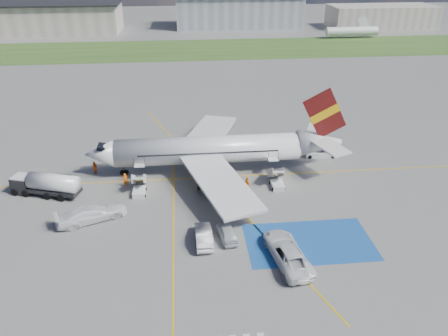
{
  "coord_description": "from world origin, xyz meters",
  "views": [
    {
      "loc": [
        -3.3,
        -42.06,
        29.6
      ],
      "look_at": [
        1.7,
        7.97,
        3.5
      ],
      "focal_mm": 35.0,
      "sensor_mm": 36.0,
      "label": 1
    }
  ],
  "objects": [
    {
      "name": "airstairs_fwd",
      "position": [
        -9.5,
        8.7,
        0.62
      ],
      "size": [
        1.9,
        5.2,
        3.6
      ],
      "color": "silver",
      "rests_on": "ground"
    },
    {
      "name": "terminal_centre",
      "position": [
        20.0,
        135.0,
        6.0
      ],
      "size": [
        48.0,
        18.0,
        12.0
      ],
      "primitive_type": "cube",
      "color": "gray",
      "rests_on": "ground"
    },
    {
      "name": "belt_loader",
      "position": [
        17.69,
        17.1,
        0.38
      ],
      "size": [
        5.19,
        2.2,
        1.53
      ],
      "rotation": [
        0.0,
        0.0,
        -0.07
      ],
      "color": "silver",
      "rests_on": "ground"
    },
    {
      "name": "staging_box",
      "position": [
        10.0,
        -4.0,
        0.01
      ],
      "size": [
        14.0,
        8.0,
        0.01
      ],
      "primitive_type": "cube",
      "color": "#184992",
      "rests_on": "ground"
    },
    {
      "name": "taxiway_line_cross",
      "position": [
        -5.0,
        -10.0,
        0.01
      ],
      "size": [
        0.2,
        60.0,
        0.01
      ],
      "primitive_type": "cube",
      "color": "gold",
      "rests_on": "ground"
    },
    {
      "name": "van_white_b",
      "position": [
        -14.67,
        2.76,
        1.22
      ],
      "size": [
        6.73,
        4.69,
        2.44
      ],
      "primitive_type": "imported",
      "rotation": [
        0.0,
        0.0,
        1.96
      ],
      "color": "white",
      "rests_on": "ground"
    },
    {
      "name": "van_white_a",
      "position": [
        6.86,
        -6.75,
        1.24
      ],
      "size": [
        3.99,
        6.98,
        2.48
      ],
      "primitive_type": "imported",
      "rotation": [
        0.0,
        0.0,
        3.29
      ],
      "color": "silver",
      "rests_on": "ground"
    },
    {
      "name": "crew_aft",
      "position": [
        4.81,
        7.94,
        0.98
      ],
      "size": [
        0.79,
        1.24,
        1.97
      ],
      "primitive_type": "imported",
      "rotation": [
        0.0,
        0.0,
        1.87
      ],
      "color": "orange",
      "rests_on": "ground"
    },
    {
      "name": "taxiway_line_diag",
      "position": [
        0.0,
        12.0,
        0.01
      ],
      "size": [
        20.71,
        56.45,
        0.01
      ],
      "primitive_type": "cube",
      "rotation": [
        0.0,
        0.0,
        0.35
      ],
      "color": "gold",
      "rests_on": "ground"
    },
    {
      "name": "airstairs_aft",
      "position": [
        9.0,
        8.7,
        0.62
      ],
      "size": [
        1.9,
        5.2,
        3.6
      ],
      "color": "silver",
      "rests_on": "ground"
    },
    {
      "name": "terminal_east",
      "position": [
        75.0,
        128.0,
        4.0
      ],
      "size": [
        40.0,
        16.0,
        8.0
      ],
      "primitive_type": "cube",
      "color": "#9E9588",
      "rests_on": "ground"
    },
    {
      "name": "airliner",
      "position": [
        1.51,
        14.0,
        3.39
      ],
      "size": [
        36.81,
        32.95,
        11.92
      ],
      "color": "silver",
      "rests_on": "ground"
    },
    {
      "name": "car_silver_a",
      "position": [
        1.01,
        -2.4,
        0.75
      ],
      "size": [
        2.4,
        4.63,
        1.51
      ],
      "primitive_type": "imported",
      "rotation": [
        0.0,
        0.0,
        3.29
      ],
      "color": "silver",
      "rests_on": "ground"
    },
    {
      "name": "crew_nose",
      "position": [
        -16.2,
        14.75,
        0.93
      ],
      "size": [
        1.14,
        1.13,
        1.86
      ],
      "primitive_type": "imported",
      "rotation": [
        0.0,
        0.0,
        -0.77
      ],
      "color": "#EE570C",
      "rests_on": "ground"
    },
    {
      "name": "car_silver_b",
      "position": [
        -1.64,
        -2.84,
        0.86
      ],
      "size": [
        1.93,
        5.24,
        1.71
      ],
      "primitive_type": "imported",
      "rotation": [
        0.0,
        0.0,
        3.16
      ],
      "color": "#AEAFB5",
      "rests_on": "ground"
    },
    {
      "name": "fuel_tanker",
      "position": [
        -21.47,
        9.42,
        1.3
      ],
      "size": [
        9.35,
        5.09,
        3.1
      ],
      "rotation": [
        0.0,
        0.0,
        -0.31
      ],
      "color": "black",
      "rests_on": "ground"
    },
    {
      "name": "taxiway_line_main",
      "position": [
        0.0,
        12.0,
        0.01
      ],
      "size": [
        120.0,
        0.2,
        0.01
      ],
      "primitive_type": "cube",
      "color": "gold",
      "rests_on": "ground"
    },
    {
      "name": "grass_strip",
      "position": [
        0.0,
        95.0,
        0.01
      ],
      "size": [
        400.0,
        30.0,
        0.01
      ],
      "primitive_type": "cube",
      "color": "#2D4C1E",
      "rests_on": "ground"
    },
    {
      "name": "gpu_cart",
      "position": [
        -19.74,
        10.83,
        0.85
      ],
      "size": [
        2.54,
        1.95,
        1.89
      ],
      "rotation": [
        0.0,
        0.0,
        -0.25
      ],
      "color": "silver",
      "rests_on": "ground"
    },
    {
      "name": "terminal_west",
      "position": [
        -55.0,
        130.0,
        5.0
      ],
      "size": [
        60.0,
        22.0,
        10.0
      ],
      "primitive_type": "cube",
      "color": "#9E9588",
      "rests_on": "ground"
    },
    {
      "name": "ground",
      "position": [
        0.0,
        0.0,
        0.0
      ],
      "size": [
        400.0,
        400.0,
        0.0
      ],
      "primitive_type": "plane",
      "color": "#60605E",
      "rests_on": "ground"
    },
    {
      "name": "crew_fwd",
      "position": [
        -11.47,
        10.75,
        0.95
      ],
      "size": [
        0.82,
        0.74,
        1.89
      ],
      "primitive_type": "imported",
      "rotation": [
        0.0,
        0.0,
        0.52
      ],
      "color": "#FF660D",
      "rests_on": "ground"
    }
  ]
}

